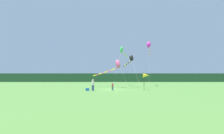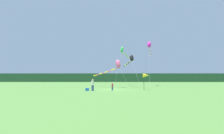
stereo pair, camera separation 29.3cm
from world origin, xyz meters
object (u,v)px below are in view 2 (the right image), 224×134
person_adult (93,84)px  banner_flag_pole (146,76)px  cooler_box (87,89)px  kite_rainbow (116,66)px  kite_magenta (149,46)px  person_child (112,86)px  kite_green (123,51)px  kite_black (131,59)px

person_adult → banner_flag_pole: banner_flag_pole is taller
cooler_box → banner_flag_pole: bearing=9.6°
banner_flag_pole → kite_rainbow: bearing=128.7°
banner_flag_pole → kite_magenta: (3.21, 10.90, 6.97)m
person_child → banner_flag_pole: 5.70m
person_child → kite_green: (2.60, 16.31, 8.46)m
banner_flag_pole → kite_rainbow: size_ratio=0.38×
kite_magenta → kite_green: (-6.02, 4.61, -0.16)m
person_child → kite_magenta: kite_magenta is taller
person_child → kite_rainbow: kite_rainbow is taller
cooler_box → kite_green: kite_green is taller
banner_flag_pole → kite_green: bearing=100.2°
kite_magenta → person_child: bearing=-126.4°
banner_flag_pole → kite_black: 7.98m
person_adult → kite_green: size_ratio=0.17×
person_adult → kite_black: bearing=51.3°
cooler_box → kite_magenta: kite_magenta is taller
person_adult → banner_flag_pole: bearing=10.0°
kite_rainbow → cooler_box: bearing=-120.0°
person_child → cooler_box: size_ratio=2.41×
kite_rainbow → kite_green: 10.79m
person_adult → cooler_box: size_ratio=3.51×
kite_green → banner_flag_pole: bearing=-79.8°
person_child → cooler_box: (-3.79, -0.76, -0.47)m
person_adult → kite_green: bearing=71.8°
person_adult → kite_magenta: kite_magenta is taller
person_child → kite_magenta: size_ratio=0.12×
kite_black → kite_magenta: (4.82, 3.93, 3.43)m
kite_black → kite_rainbow: size_ratio=0.97×
person_adult → kite_green: kite_green is taller
person_adult → person_child: size_ratio=1.46×
cooler_box → kite_rainbow: (4.37, 7.58, 4.21)m
person_adult → kite_black: size_ratio=0.24×
cooler_box → kite_rainbow: kite_rainbow is taller
person_child → kite_black: (3.79, 7.76, 5.18)m
cooler_box → kite_rainbow: size_ratio=0.07×
kite_magenta → kite_rainbow: bearing=-148.7°
person_child → kite_green: 18.55m
cooler_box → kite_magenta: size_ratio=0.05×
kite_black → kite_magenta: 7.11m
person_adult → banner_flag_pole: (8.39, 1.47, 1.33)m
kite_magenta → kite_green: kite_magenta is taller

